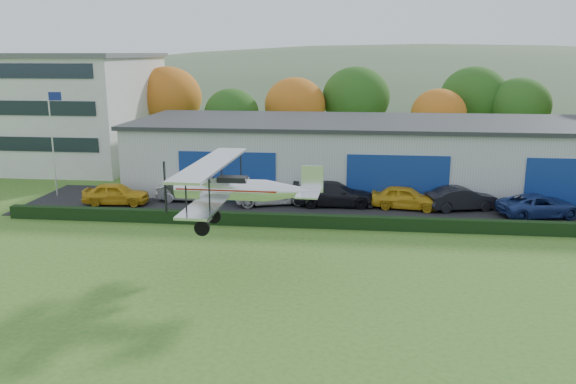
# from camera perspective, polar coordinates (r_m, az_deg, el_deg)

# --- Properties ---
(ground) EXTENTS (300.00, 300.00, 0.00)m
(ground) POSITION_cam_1_polar(r_m,az_deg,el_deg) (21.05, 0.26, -16.37)
(ground) COLOR #386A21
(ground) RESTS_ON ground
(apron) EXTENTS (48.00, 9.00, 0.05)m
(apron) POSITION_cam_1_polar(r_m,az_deg,el_deg) (40.53, 7.77, -1.59)
(apron) COLOR black
(apron) RESTS_ON ground
(hedge) EXTENTS (46.00, 0.60, 0.80)m
(hedge) POSITION_cam_1_polar(r_m,az_deg,el_deg) (35.81, 7.92, -3.00)
(hedge) COLOR black
(hedge) RESTS_ON ground
(hangar) EXTENTS (40.60, 12.60, 5.30)m
(hangar) POSITION_cam_1_polar(r_m,az_deg,el_deg) (46.88, 10.17, 3.66)
(hangar) COLOR #B2B7BC
(hangar) RESTS_ON ground
(office_block) EXTENTS (20.60, 15.60, 10.40)m
(office_block) POSITION_cam_1_polar(r_m,az_deg,el_deg) (61.26, -22.99, 7.49)
(office_block) COLOR silver
(office_block) RESTS_ON ground
(flagpole) EXTENTS (1.05, 0.10, 8.00)m
(flagpole) POSITION_cam_1_polar(r_m,az_deg,el_deg) (46.08, -21.95, 5.41)
(flagpole) COLOR silver
(flagpole) RESTS_ON ground
(tree_belt) EXTENTS (75.70, 13.22, 10.12)m
(tree_belt) POSITION_cam_1_polar(r_m,az_deg,el_deg) (58.98, 5.50, 8.68)
(tree_belt) COLOR #3D2614
(tree_belt) RESTS_ON ground
(distant_hills) EXTENTS (430.00, 196.00, 56.00)m
(distant_hills) POSITION_cam_1_polar(r_m,az_deg,el_deg) (160.02, 4.23, 4.99)
(distant_hills) COLOR #4C6642
(distant_hills) RESTS_ON ground
(car_0) EXTENTS (4.67, 2.22, 1.54)m
(car_0) POSITION_cam_1_polar(r_m,az_deg,el_deg) (42.69, -16.42, -0.16)
(car_0) COLOR gold
(car_0) RESTS_ON apron
(car_1) EXTENTS (4.73, 1.72, 1.55)m
(car_1) POSITION_cam_1_polar(r_m,az_deg,el_deg) (42.51, -9.46, 0.17)
(car_1) COLOR silver
(car_1) RESTS_ON apron
(car_2) EXTENTS (6.09, 4.10, 1.55)m
(car_2) POSITION_cam_1_polar(r_m,az_deg,el_deg) (41.29, -1.45, -0.05)
(car_2) COLOR silver
(car_2) RESTS_ON apron
(car_3) EXTENTS (5.86, 2.68, 1.66)m
(car_3) POSITION_cam_1_polar(r_m,az_deg,el_deg) (40.78, 4.53, -0.18)
(car_3) COLOR black
(car_3) RESTS_ON apron
(car_4) EXTENTS (4.83, 2.48, 1.57)m
(car_4) POSITION_cam_1_polar(r_m,az_deg,el_deg) (40.63, 11.38, -0.52)
(car_4) COLOR gold
(car_4) RESTS_ON apron
(car_5) EXTENTS (5.05, 2.94, 1.57)m
(car_5) POSITION_cam_1_polar(r_m,az_deg,el_deg) (41.27, 16.59, -0.60)
(car_5) COLOR black
(car_5) RESTS_ON apron
(car_6) EXTENTS (5.74, 3.72, 1.47)m
(car_6) POSITION_cam_1_polar(r_m,az_deg,el_deg) (41.24, 23.29, -1.24)
(car_6) COLOR navy
(car_6) RESTS_ON apron
(biplane) EXTENTS (7.66, 8.74, 3.28)m
(biplane) POSITION_cam_1_polar(r_m,az_deg,el_deg) (27.70, -5.21, 0.46)
(biplane) COLOR silver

